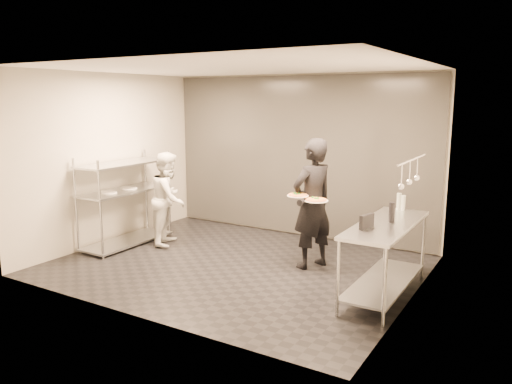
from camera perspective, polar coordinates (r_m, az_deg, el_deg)
The scene contains 13 objects.
room_shell at distance 7.99m, azimuth 2.16°, elevation 3.55°, with size 5.00×4.00×2.80m.
pass_rack at distance 8.46m, azimuth -14.72°, elevation -0.73°, with size 0.60×1.60×1.50m.
prep_counter at distance 6.25m, azimuth 14.55°, elevation -6.07°, with size 0.60×1.80×0.92m.
utensil_rail at distance 6.00m, azimuth 17.23°, elevation 2.10°, with size 0.07×1.20×0.31m.
waiter at distance 7.07m, azimuth 6.46°, elevation -1.34°, with size 0.68×0.44×1.85m, color black.
chef at distance 8.33m, azimuth -9.93°, elevation -0.73°, with size 0.74×0.58×1.53m, color silver.
pizza_plate_near at distance 6.90m, azimuth 4.81°, elevation -0.35°, with size 0.30×0.30×0.05m.
pizza_plate_far at distance 6.83m, azimuth 6.88°, elevation -0.90°, with size 0.33×0.33×0.05m.
salad_plate at distance 7.32m, azimuth 6.96°, elevation 2.75°, with size 0.28×0.28×0.07m.
pos_monitor at distance 5.84m, azimuth 12.54°, elevation -3.31°, with size 0.05×0.23×0.17m, color black.
bottle_green at distance 6.93m, azimuth 16.03°, elevation -1.05°, with size 0.06×0.06×0.23m, color gray.
bottle_clear at distance 6.91m, azimuth 16.47°, elevation -1.18°, with size 0.06×0.06×0.20m, color gray.
bottle_dark at distance 6.20m, azimuth 15.26°, elevation -2.27°, with size 0.07×0.07×0.25m, color black.
Camera 1 is at (3.82, -5.77, 2.39)m, focal length 35.00 mm.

